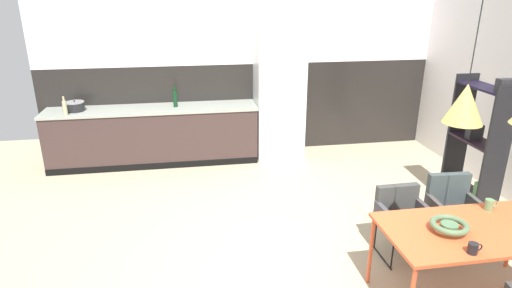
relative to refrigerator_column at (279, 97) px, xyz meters
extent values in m
plane|color=tan|center=(-0.49, -3.14, -1.01)|extent=(9.25, 9.25, 0.00)
cube|color=black|center=(-0.49, 0.36, -0.26)|extent=(6.55, 0.12, 1.49)
cube|color=white|center=(-0.49, 0.36, 1.23)|extent=(6.55, 0.12, 1.49)
cube|color=#3A2B28|center=(-2.01, 0.00, -0.57)|extent=(3.22, 0.60, 0.87)
cube|color=#93998E|center=(-2.01, 0.00, -0.12)|extent=(3.25, 0.63, 0.04)
cube|color=black|center=(-2.01, -0.30, -0.96)|extent=(3.22, 0.01, 0.10)
cube|color=silver|center=(0.00, 0.00, 0.00)|extent=(0.76, 0.60, 2.01)
cube|color=#DE552C|center=(0.89, -3.76, -0.29)|extent=(1.55, 0.82, 0.03)
cylinder|color=#D95530|center=(0.15, -3.39, -0.66)|extent=(0.04, 0.04, 0.70)
cylinder|color=#D75D32|center=(1.62, -3.39, -0.66)|extent=(0.04, 0.04, 0.70)
cube|color=#3F3B3D|center=(1.26, -2.99, -0.61)|extent=(0.51, 0.49, 0.06)
cube|color=#384242|center=(1.27, -2.79, -0.40)|extent=(0.46, 0.11, 0.36)
cube|color=#3D3F3A|center=(1.48, -3.01, -0.51)|extent=(0.08, 0.42, 0.14)
cube|color=#423D3B|center=(1.04, -2.98, -0.51)|extent=(0.08, 0.42, 0.14)
cylinder|color=black|center=(1.44, -3.19, -0.82)|extent=(0.02, 0.02, 0.37)
cylinder|color=black|center=(1.04, -3.17, -0.82)|extent=(0.02, 0.02, 0.37)
cylinder|color=black|center=(1.47, -2.82, -0.82)|extent=(0.02, 0.02, 0.37)
cylinder|color=black|center=(1.07, -2.79, -0.82)|extent=(0.02, 0.02, 0.37)
cylinder|color=black|center=(1.46, -3.00, -1.00)|extent=(0.04, 0.41, 0.02)
cylinder|color=black|center=(1.06, -2.98, -1.00)|extent=(0.04, 0.41, 0.02)
cube|color=#3F3B3D|center=(0.65, -3.06, -0.60)|extent=(0.49, 0.47, 0.06)
cube|color=#3A3C3A|center=(0.65, -2.86, -0.43)|extent=(0.46, 0.09, 0.30)
cube|color=#3D3739|center=(0.87, -3.05, -0.50)|extent=(0.06, 0.41, 0.14)
cube|color=#3E3D42|center=(0.43, -3.06, -0.50)|extent=(0.06, 0.41, 0.14)
cylinder|color=black|center=(0.86, -3.24, -0.82)|extent=(0.02, 0.02, 0.37)
cylinder|color=black|center=(0.46, -3.25, -0.82)|extent=(0.02, 0.02, 0.37)
cylinder|color=black|center=(0.85, -2.86, -0.82)|extent=(0.02, 0.02, 0.37)
cylinder|color=black|center=(0.45, -2.87, -0.82)|extent=(0.02, 0.02, 0.37)
cylinder|color=black|center=(0.85, -3.05, -1.00)|extent=(0.02, 0.41, 0.02)
cylinder|color=black|center=(0.45, -3.06, -1.00)|extent=(0.02, 0.41, 0.02)
cylinder|color=#4C704C|center=(0.64, -3.77, -0.24)|extent=(0.14, 0.14, 0.08)
torus|color=#516B48|center=(0.64, -3.77, -0.21)|extent=(0.31, 0.31, 0.05)
cylinder|color=#5B8456|center=(1.21, -3.48, -0.22)|extent=(0.08, 0.08, 0.10)
torus|color=#5B8456|center=(1.26, -3.48, -0.22)|extent=(0.07, 0.01, 0.07)
cylinder|color=black|center=(0.63, -4.08, -0.23)|extent=(0.08, 0.08, 0.09)
torus|color=black|center=(0.68, -4.08, -0.23)|extent=(0.06, 0.01, 0.06)
cylinder|color=black|center=(-3.13, 0.00, -0.03)|extent=(0.27, 0.27, 0.13)
cylinder|color=gray|center=(-3.13, 0.00, 0.04)|extent=(0.28, 0.28, 0.01)
sphere|color=black|center=(-3.13, 0.00, 0.05)|extent=(0.02, 0.02, 0.02)
cylinder|color=#0F3319|center=(-1.65, 0.00, 0.03)|extent=(0.07, 0.07, 0.26)
cylinder|color=#0F3319|center=(-1.65, 0.00, 0.20)|extent=(0.03, 0.03, 0.07)
cylinder|color=tan|center=(-3.21, -0.23, 0.01)|extent=(0.06, 0.06, 0.21)
cylinder|color=tan|center=(-3.21, -0.23, 0.15)|extent=(0.03, 0.03, 0.07)
cube|color=black|center=(1.96, -1.85, -0.17)|extent=(0.30, 0.03, 1.66)
cube|color=black|center=(1.96, -2.57, -0.17)|extent=(0.30, 0.03, 1.66)
cube|color=black|center=(1.96, -2.21, -0.76)|extent=(0.30, 0.70, 0.02)
cube|color=#4C7F4C|center=(1.96, -2.47, -0.64)|extent=(0.18, 0.10, 0.21)
cube|color=black|center=(1.96, -2.21, -0.10)|extent=(0.30, 0.70, 0.02)
cube|color=#262628|center=(1.96, -2.14, 0.00)|extent=(0.18, 0.10, 0.18)
cube|color=black|center=(1.96, -2.21, 0.56)|extent=(0.30, 0.70, 0.02)
cube|color=#262628|center=(1.96, -2.49, 0.64)|extent=(0.18, 0.10, 0.15)
cylinder|color=black|center=(0.58, -3.78, 1.45)|extent=(0.01, 0.01, 0.95)
cone|color=tan|center=(0.58, -3.78, 0.83)|extent=(0.29, 0.29, 0.30)
camera|label=1|loc=(-1.45, -6.55, 1.63)|focal=29.84mm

